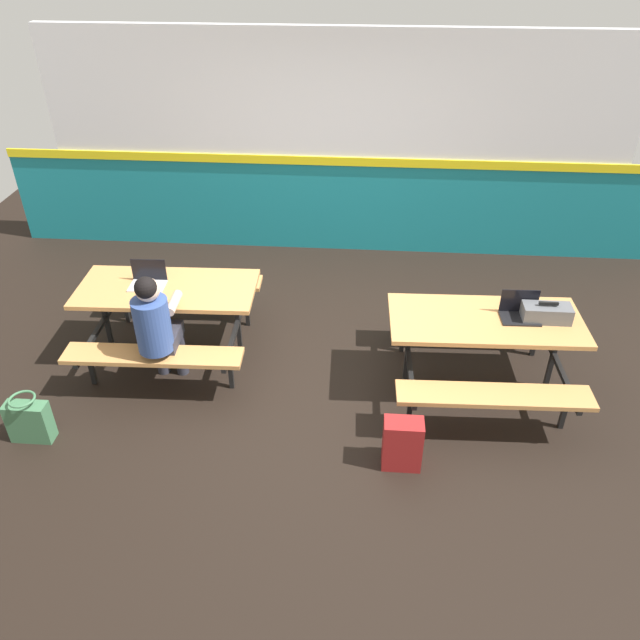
# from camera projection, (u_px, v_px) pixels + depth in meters

# --- Properties ---
(ground_plane) EXTENTS (10.00, 10.00, 0.02)m
(ground_plane) POSITION_uv_depth(u_px,v_px,m) (319.00, 376.00, 5.83)
(ground_plane) COLOR black
(accent_backdrop) EXTENTS (8.00, 0.14, 2.60)m
(accent_backdrop) POSITION_uv_depth(u_px,v_px,m) (337.00, 151.00, 7.32)
(accent_backdrop) COLOR teal
(accent_backdrop) RESTS_ON ground
(picnic_table_left) EXTENTS (1.65, 1.59, 0.74)m
(picnic_table_left) POSITION_uv_depth(u_px,v_px,m) (169.00, 303.00, 5.81)
(picnic_table_left) COLOR tan
(picnic_table_left) RESTS_ON ground
(picnic_table_right) EXTENTS (1.65, 1.59, 0.74)m
(picnic_table_right) POSITION_uv_depth(u_px,v_px,m) (483.00, 335.00, 5.37)
(picnic_table_right) COLOR tan
(picnic_table_right) RESTS_ON ground
(student_nearer) EXTENTS (0.37, 0.53, 1.21)m
(student_nearer) POSITION_uv_depth(u_px,v_px,m) (156.00, 324.00, 5.27)
(student_nearer) COLOR #2D2D38
(student_nearer) RESTS_ON ground
(laptop_silver) EXTENTS (0.33, 0.23, 0.22)m
(laptop_silver) POSITION_uv_depth(u_px,v_px,m) (148.00, 280.00, 5.73)
(laptop_silver) COLOR silver
(laptop_silver) RESTS_ON picnic_table_left
(laptop_dark) EXTENTS (0.33, 0.23, 0.22)m
(laptop_dark) POSITION_uv_depth(u_px,v_px,m) (520.00, 312.00, 5.28)
(laptop_dark) COLOR black
(laptop_dark) RESTS_ON picnic_table_right
(toolbox_grey) EXTENTS (0.40, 0.18, 0.18)m
(toolbox_grey) POSITION_uv_depth(u_px,v_px,m) (546.00, 313.00, 5.22)
(toolbox_grey) COLOR #595B60
(toolbox_grey) RESTS_ON picnic_table_right
(backpack_dark) EXTENTS (0.30, 0.22, 0.44)m
(backpack_dark) POSITION_uv_depth(u_px,v_px,m) (402.00, 444.00, 4.78)
(backpack_dark) COLOR maroon
(backpack_dark) RESTS_ON ground
(tote_bag_bright) EXTENTS (0.34, 0.21, 0.43)m
(tote_bag_bright) POSITION_uv_depth(u_px,v_px,m) (29.00, 421.00, 5.03)
(tote_bag_bright) COLOR #3F724C
(tote_bag_bright) RESTS_ON ground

